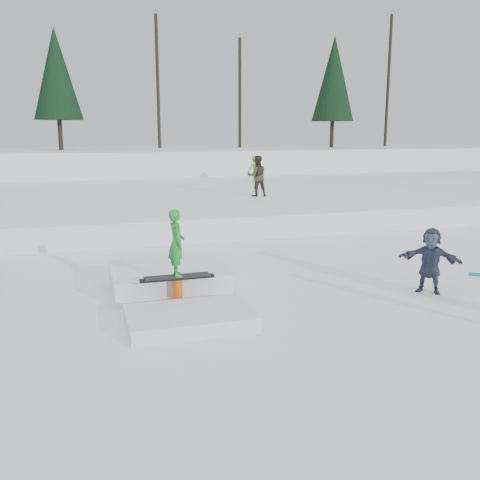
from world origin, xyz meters
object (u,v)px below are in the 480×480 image
object	(u,v)px
walker_ygreen	(256,169)
spectator_dark	(430,260)
walker_olive	(257,176)
jib_rail_feature	(173,286)

from	to	relation	value
walker_ygreen	spectator_dark	distance (m)	18.86
walker_olive	walker_ygreen	world-z (taller)	walker_olive
walker_ygreen	jib_rail_feature	size ratio (longest dim) A/B	0.34
walker_ygreen	jib_rail_feature	xyz separation A→B (m)	(-7.92, -17.44, -1.25)
walker_olive	walker_ygreen	distance (m)	6.56
walker_ygreen	walker_olive	bearing A→B (deg)	104.36
walker_ygreen	spectator_dark	world-z (taller)	walker_ygreen
walker_olive	walker_ygreen	bearing A→B (deg)	-103.86
walker_ygreen	jib_rail_feature	distance (m)	19.20
walker_olive	spectator_dark	size ratio (longest dim) A/B	1.19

